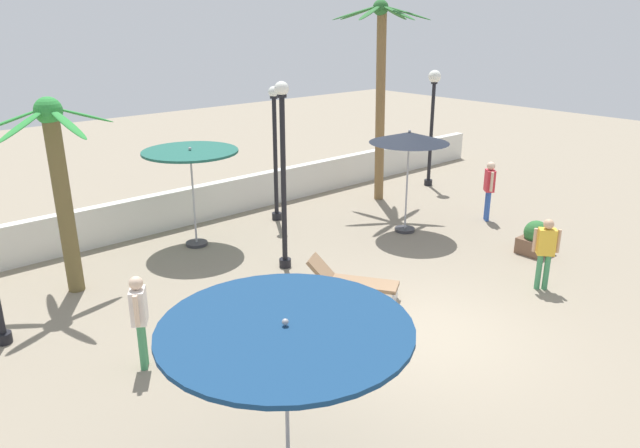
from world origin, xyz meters
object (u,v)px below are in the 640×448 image
patio_umbrella_2 (409,139)px  palm_tree_1 (58,174)px  lamp_post_3 (433,110)px  guest_1 (139,313)px  guest_2 (489,185)px  lamp_post_2 (275,149)px  planter (535,239)px  lounge_chair_1 (352,281)px  guest_0 (546,247)px  lamp_post_1 (283,168)px  patio_umbrella_0 (191,159)px  palm_tree_2 (380,78)px  patio_umbrella_1 (286,336)px

patio_umbrella_2 → palm_tree_1: 8.53m
lamp_post_3 → guest_1: (-12.68, -4.14, -1.61)m
lamp_post_3 → guest_2: bearing=-116.1°
lamp_post_2 → planter: 7.32m
patio_umbrella_2 → lounge_chair_1: 4.97m
palm_tree_1 → planter: 11.10m
lounge_chair_1 → guest_0: 4.19m
lamp_post_1 → guest_2: (6.51, -1.17, -1.35)m
patio_umbrella_0 → palm_tree_2: size_ratio=0.42×
lounge_chair_1 → planter: planter is taller
lounge_chair_1 → planter: size_ratio=2.22×
patio_umbrella_2 → guest_1: patio_umbrella_2 is taller
lamp_post_1 → lamp_post_2: bearing=55.7°
lamp_post_2 → lamp_post_3: (6.26, -0.55, 0.53)m
guest_1 → guest_2: 10.96m
patio_umbrella_0 → lamp_post_3: size_ratio=0.65×
patio_umbrella_2 → lamp_post_1: (-4.03, 0.22, -0.15)m
guest_0 → planter: size_ratio=1.88×
palm_tree_2 → lamp_post_1: size_ratio=1.41×
lounge_chair_1 → planter: 5.31m
guest_0 → guest_2: 4.64m
palm_tree_1 → lamp_post_1: bearing=-25.5°
lamp_post_3 → planter: (-3.04, -5.81, -2.23)m
patio_umbrella_2 → guest_0: bearing=-97.9°
lamp_post_2 → lounge_chair_1: size_ratio=2.02×
patio_umbrella_1 → lamp_post_3: bearing=32.2°
patio_umbrella_0 → guest_2: patio_umbrella_0 is taller
lamp_post_3 → guest_0: (-4.83, -6.99, -1.65)m
guest_0 → lamp_post_1: bearing=126.4°
palm_tree_2 → guest_2: bearing=-76.3°
patio_umbrella_2 → palm_tree_2: palm_tree_2 is taller
patio_umbrella_2 → palm_tree_2: size_ratio=0.46×
patio_umbrella_1 → palm_tree_2: size_ratio=0.49×
palm_tree_2 → guest_0: bearing=-107.6°
palm_tree_1 → guest_0: bearing=-41.1°
palm_tree_1 → lamp_post_3: bearing=1.6°
guest_1 → lamp_post_3: bearing=18.1°
patio_umbrella_2 → guest_0: 4.73m
lamp_post_3 → patio_umbrella_0: bearing=178.3°
guest_1 → lounge_chair_1: bearing=-5.7°
patio_umbrella_2 → lamp_post_3: size_ratio=0.71×
guest_1 → patio_umbrella_1: bearing=-88.2°
guest_0 → planter: bearing=33.6°
lounge_chair_1 → guest_0: guest_0 is taller
palm_tree_2 → patio_umbrella_1: bearing=-141.5°
lounge_chair_1 → guest_1: (-4.47, 0.45, 0.62)m
lamp_post_3 → lamp_post_1: bearing=-164.0°
patio_umbrella_0 → lounge_chair_1: patio_umbrella_0 is taller
guest_0 → guest_1: (-7.85, 2.85, 0.04)m
lamp_post_1 → guest_1: lamp_post_1 is taller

